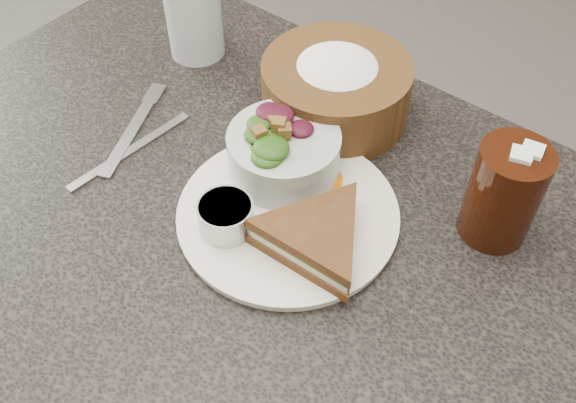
% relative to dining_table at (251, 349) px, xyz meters
% --- Properties ---
extents(dining_table, '(1.00, 0.70, 0.75)m').
position_rel_dining_table_xyz_m(dining_table, '(0.00, 0.00, 0.00)').
color(dining_table, black).
rests_on(dining_table, floor).
extents(dinner_plate, '(0.26, 0.26, 0.01)m').
position_rel_dining_table_xyz_m(dinner_plate, '(0.06, 0.02, 0.38)').
color(dinner_plate, silver).
rests_on(dinner_plate, dining_table).
extents(sandwich, '(0.17, 0.17, 0.04)m').
position_rel_dining_table_xyz_m(sandwich, '(0.12, -0.00, 0.41)').
color(sandwich, '#4C3217').
rests_on(sandwich, dinner_plate).
extents(salad_bowl, '(0.17, 0.17, 0.08)m').
position_rel_dining_table_xyz_m(salad_bowl, '(0.02, 0.07, 0.43)').
color(salad_bowl, '#A5AFAB').
rests_on(salad_bowl, dinner_plate).
extents(dressing_ramekin, '(0.08, 0.08, 0.04)m').
position_rel_dining_table_xyz_m(dressing_ramekin, '(0.02, -0.04, 0.41)').
color(dressing_ramekin, '#A4A4A5').
rests_on(dressing_ramekin, dinner_plate).
extents(orange_wedge, '(0.07, 0.07, 0.03)m').
position_rel_dining_table_xyz_m(orange_wedge, '(0.06, 0.09, 0.40)').
color(orange_wedge, '#FF6B07').
rests_on(orange_wedge, dinner_plate).
extents(fork, '(0.08, 0.16, 0.00)m').
position_rel_dining_table_xyz_m(fork, '(-0.20, 0.00, 0.38)').
color(fork, '#A6A9AC').
rests_on(fork, dining_table).
extents(knife, '(0.03, 0.19, 0.00)m').
position_rel_dining_table_xyz_m(knife, '(-0.17, -0.02, 0.38)').
color(knife, '#999999').
rests_on(knife, dining_table).
extents(bread_basket, '(0.26, 0.26, 0.11)m').
position_rel_dining_table_xyz_m(bread_basket, '(-0.00, 0.21, 0.43)').
color(bread_basket, '#4D2F17').
rests_on(bread_basket, dining_table).
extents(cola_glass, '(0.09, 0.09, 0.14)m').
position_rel_dining_table_xyz_m(cola_glass, '(0.26, 0.16, 0.44)').
color(cola_glass, black).
rests_on(cola_glass, dining_table).
extents(water_glass, '(0.08, 0.08, 0.13)m').
position_rel_dining_table_xyz_m(water_glass, '(-0.25, 0.20, 0.44)').
color(water_glass, silver).
rests_on(water_glass, dining_table).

